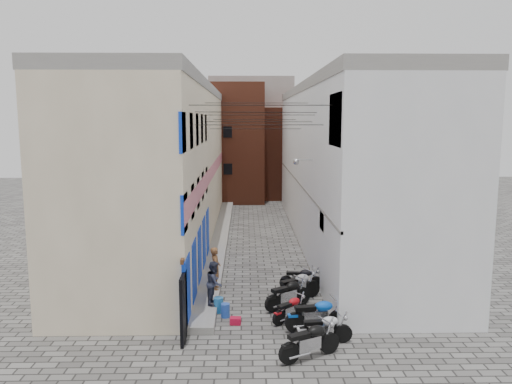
{
  "coord_description": "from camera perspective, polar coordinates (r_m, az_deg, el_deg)",
  "views": [
    {
      "loc": [
        -0.53,
        -15.53,
        7.01
      ],
      "look_at": [
        0.03,
        11.95,
        3.0
      ],
      "focal_mm": 35.0,
      "sensor_mm": 36.0,
      "label": 1
    }
  ],
  "objects": [
    {
      "name": "far_shopfront",
      "position": [
        41.15,
        -0.41,
        0.19
      ],
      "size": [
        2.0,
        0.3,
        2.4
      ],
      "primitive_type": "cube",
      "color": "black",
      "rests_on": "ground"
    },
    {
      "name": "motorcycle_c",
      "position": [
        17.18,
        6.98,
        -13.56
      ],
      "size": [
        2.24,
        0.97,
        1.26
      ],
      "primitive_type": null,
      "rotation": [
        0.0,
        0.0,
        -1.44
      ],
      "color": "blue",
      "rests_on": "ground"
    },
    {
      "name": "motorcycle_f",
      "position": [
        19.79,
        4.73,
        -10.55
      ],
      "size": [
        2.2,
        1.69,
        1.25
      ],
      "primitive_type": null,
      "rotation": [
        0.0,
        0.0,
        -1.03
      ],
      "color": "#ABABAF",
      "rests_on": "ground"
    },
    {
      "name": "ground",
      "position": [
        17.05,
        0.75,
        -15.98
      ],
      "size": [
        90.0,
        90.0,
        0.0
      ],
      "primitive_type": "plane",
      "color": "#524F4D",
      "rests_on": "ground"
    },
    {
      "name": "building_left",
      "position": [
        28.94,
        -10.02,
        3.19
      ],
      "size": [
        5.1,
        27.0,
        9.0
      ],
      "color": "beige",
      "rests_on": "ground"
    },
    {
      "name": "building_far_concrete",
      "position": [
        49.56,
        -0.55,
        6.56
      ],
      "size": [
        8.0,
        5.0,
        11.0
      ],
      "primitive_type": "cube",
      "color": "gray",
      "rests_on": "ground"
    },
    {
      "name": "motorcycle_g",
      "position": [
        21.05,
        5.19,
        -9.68
      ],
      "size": [
        1.85,
        0.75,
        1.05
      ],
      "primitive_type": null,
      "rotation": [
        0.0,
        0.0,
        -1.67
      ],
      "color": "black",
      "rests_on": "ground"
    },
    {
      "name": "person_a",
      "position": [
        20.27,
        -4.64,
        -8.66
      ],
      "size": [
        0.45,
        0.65,
        1.71
      ],
      "primitive_type": "imported",
      "rotation": [
        0.0,
        0.0,
        1.64
      ],
      "color": "brown",
      "rests_on": "plinth"
    },
    {
      "name": "motorcycle_d",
      "position": [
        17.94,
        3.98,
        -13.05
      ],
      "size": [
        1.62,
        1.51,
        0.98
      ],
      "primitive_type": null,
      "rotation": [
        0.0,
        0.0,
        -0.85
      ],
      "color": "#BA0D15",
      "rests_on": "ground"
    },
    {
      "name": "building_far_brick_right",
      "position": [
        45.77,
        3.27,
        4.52
      ],
      "size": [
        5.0,
        6.0,
        8.0
      ],
      "primitive_type": "cube",
      "color": "brown",
      "rests_on": "ground"
    },
    {
      "name": "motorcycle_b",
      "position": [
        16.37,
        7.74,
        -15.06
      ],
      "size": [
        1.91,
        0.77,
        1.08
      ],
      "primitive_type": null,
      "rotation": [
        0.0,
        0.0,
        -1.47
      ],
      "color": "silver",
      "rests_on": "ground"
    },
    {
      "name": "person_b",
      "position": [
        18.73,
        -4.76,
        -10.28
      ],
      "size": [
        0.73,
        0.87,
        1.6
      ],
      "primitive_type": "imported",
      "rotation": [
        0.0,
        0.0,
        1.4
      ],
      "color": "#2F3447",
      "rests_on": "plinth"
    },
    {
      "name": "overhead_wires",
      "position": [
        23.18,
        0.15,
        8.58
      ],
      "size": [
        5.8,
        13.02,
        1.32
      ],
      "color": "black",
      "rests_on": "ground"
    },
    {
      "name": "red_crate",
      "position": [
        17.8,
        -2.36,
        -14.49
      ],
      "size": [
        0.4,
        0.31,
        0.23
      ],
      "primitive_type": "cube",
      "rotation": [
        0.0,
        0.0,
        -0.09
      ],
      "color": "#B60D2D",
      "rests_on": "ground"
    },
    {
      "name": "water_jug_far",
      "position": [
        18.77,
        -4.31,
        -12.74
      ],
      "size": [
        0.43,
        0.43,
        0.56
      ],
      "primitive_type": "cylinder",
      "rotation": [
        0.0,
        0.0,
        -0.25
      ],
      "color": "#2679C1",
      "rests_on": "ground"
    },
    {
      "name": "motorcycle_a",
      "position": [
        15.37,
        6.18,
        -16.39
      ],
      "size": [
        2.15,
        1.53,
        1.2
      ],
      "primitive_type": null,
      "rotation": [
        0.0,
        0.0,
        -1.1
      ],
      "color": "black",
      "rests_on": "ground"
    },
    {
      "name": "building_right",
      "position": [
        29.17,
        9.78,
        3.25
      ],
      "size": [
        5.94,
        26.0,
        9.0
      ],
      "color": "silver",
      "rests_on": "ground"
    },
    {
      "name": "motorcycle_e",
      "position": [
        19.03,
        3.69,
        -11.39
      ],
      "size": [
        2.09,
        1.72,
        1.21
      ],
      "primitive_type": null,
      "rotation": [
        0.0,
        0.0,
        -0.97
      ],
      "color": "black",
      "rests_on": "ground"
    },
    {
      "name": "plinth",
      "position": [
        29.39,
        -4.11,
        -5.27
      ],
      "size": [
        0.9,
        26.0,
        0.25
      ],
      "primitive_type": "cube",
      "color": "gray",
      "rests_on": "ground"
    },
    {
      "name": "building_far_brick_left",
      "position": [
        43.61,
        -3.11,
        5.65
      ],
      "size": [
        6.0,
        6.0,
        10.0
      ],
      "primitive_type": "cube",
      "color": "brown",
      "rests_on": "ground"
    },
    {
      "name": "water_jug_near",
      "position": [
        18.34,
        -3.52,
        -13.35
      ],
      "size": [
        0.35,
        0.35,
        0.5
      ],
      "primitive_type": "cylinder",
      "rotation": [
        0.0,
        0.0,
        0.11
      ],
      "color": "blue",
      "rests_on": "ground"
    }
  ]
}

